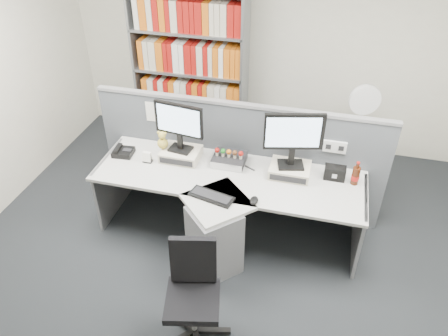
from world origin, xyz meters
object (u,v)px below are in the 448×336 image
(filing_cabinet, at_px, (353,158))
(shelving_unit, at_px, (191,74))
(monitor_right, at_px, (294,136))
(cola_bottle, at_px, (356,176))
(desktop_pc, at_px, (229,160))
(keyboard, at_px, (212,196))
(desk_calendar, at_px, (147,158))
(mouse, at_px, (254,201))
(speaker, at_px, (335,173))
(desk, at_px, (223,211))
(monitor_left, at_px, (179,123))
(office_chair, at_px, (193,290))
(desk_phone, at_px, (123,152))
(desk_fan, at_px, (364,103))

(filing_cabinet, bearing_deg, shelving_unit, 167.93)
(monitor_right, height_order, cola_bottle, monitor_right)
(shelving_unit, bearing_deg, desktop_pc, -58.99)
(keyboard, bearing_deg, desk_calendar, 153.81)
(mouse, distance_m, speaker, 0.86)
(shelving_unit, bearing_deg, desk, -64.04)
(desk, height_order, keyboard, keyboard)
(monitor_right, xyz_separation_m, shelving_unit, (-1.47, 1.46, -0.18))
(speaker, relative_size, filing_cabinet, 0.28)
(desk, height_order, monitor_left, monitor_left)
(monitor_right, bearing_deg, office_chair, -112.01)
(keyboard, xyz_separation_m, shelving_unit, (-0.84, 1.99, 0.24))
(desk_phone, bearing_deg, speaker, 3.49)
(desktop_pc, relative_size, filing_cabinet, 0.45)
(monitor_right, distance_m, desk_calendar, 1.46)
(desk, xyz_separation_m, desk_fan, (1.20, 1.40, 0.60))
(desktop_pc, distance_m, office_chair, 1.42)
(desktop_pc, xyz_separation_m, desk_fan, (1.24, 0.98, 0.29))
(desktop_pc, distance_m, cola_bottle, 1.21)
(desktop_pc, height_order, desk_calendar, desk_calendar)
(desk_calendar, bearing_deg, desktop_pc, 12.97)
(desktop_pc, bearing_deg, mouse, -56.12)
(desk, height_order, mouse, mouse)
(desk_calendar, distance_m, filing_cabinet, 2.38)
(office_chair, bearing_deg, filing_cabinet, 63.50)
(desk_phone, bearing_deg, desk_calendar, -11.25)
(monitor_right, bearing_deg, cola_bottle, 0.70)
(desktop_pc, height_order, office_chair, office_chair)
(desktop_pc, relative_size, keyboard, 0.73)
(desktop_pc, bearing_deg, office_chair, -87.54)
(desk_fan, bearing_deg, desk, -130.62)
(keyboard, relative_size, desk_phone, 2.03)
(keyboard, distance_m, shelving_unit, 2.17)
(desk_calendar, xyz_separation_m, shelving_unit, (-0.06, 1.61, 0.21))
(monitor_left, height_order, desk_calendar, monitor_left)
(monitor_left, bearing_deg, cola_bottle, 0.25)
(desk, relative_size, office_chair, 2.98)
(keyboard, height_order, desk_calendar, desk_calendar)
(cola_bottle, bearing_deg, office_chair, -130.21)
(keyboard, relative_size, filing_cabinet, 0.62)
(keyboard, relative_size, mouse, 3.68)
(speaker, bearing_deg, monitor_left, -178.44)
(desk_phone, height_order, filing_cabinet, desk_phone)
(desk_phone, xyz_separation_m, desk_calendar, (0.29, -0.06, 0.02))
(monitor_left, xyz_separation_m, keyboard, (0.47, -0.53, -0.39))
(keyboard, xyz_separation_m, mouse, (0.38, 0.03, 0.01))
(desktop_pc, bearing_deg, desk_phone, -173.47)
(speaker, height_order, cola_bottle, cola_bottle)
(monitor_right, bearing_deg, desktop_pc, 176.54)
(desk, xyz_separation_m, monitor_left, (-0.53, 0.38, 0.67))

